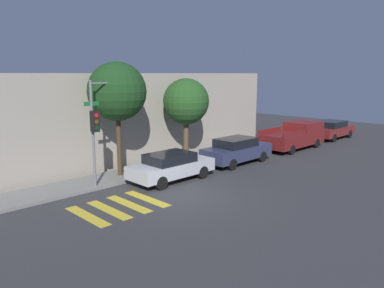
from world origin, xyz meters
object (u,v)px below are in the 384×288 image
(traffic_light_pole, at_px, (103,115))
(tree_near_corner, at_px, (117,92))
(sedan_near_corner, at_px, (171,166))
(sedan_middle, at_px, (237,150))
(sedan_far_end, at_px, (332,129))
(tree_midblock, at_px, (186,102))
(pickup_truck, at_px, (294,136))

(traffic_light_pole, relative_size, tree_near_corner, 0.85)
(traffic_light_pole, height_order, sedan_near_corner, traffic_light_pole)
(sedan_near_corner, xyz_separation_m, tree_near_corner, (-1.47, 2.14, 3.48))
(traffic_light_pole, relative_size, sedan_near_corner, 1.13)
(traffic_light_pole, distance_m, sedan_middle, 8.23)
(sedan_far_end, height_order, tree_near_corner, tree_near_corner)
(tree_near_corner, height_order, tree_midblock, tree_near_corner)
(sedan_near_corner, xyz_separation_m, pickup_truck, (11.18, 0.00, 0.17))
(pickup_truck, height_order, tree_midblock, tree_midblock)
(sedan_far_end, distance_m, tree_midblock, 14.21)
(sedan_middle, height_order, sedan_far_end, sedan_middle)
(sedan_middle, distance_m, tree_midblock, 3.95)
(sedan_near_corner, height_order, sedan_far_end, sedan_far_end)
(pickup_truck, distance_m, sedan_far_end, 5.62)
(pickup_truck, distance_m, tree_midblock, 8.82)
(tree_near_corner, distance_m, tree_midblock, 4.55)
(sedan_near_corner, distance_m, sedan_middle, 4.95)
(traffic_light_pole, xyz_separation_m, tree_midblock, (5.81, 0.87, 0.21))
(sedan_far_end, distance_m, tree_near_corner, 18.72)
(tree_near_corner, bearing_deg, sedan_far_end, -6.67)
(traffic_light_pole, xyz_separation_m, tree_near_corner, (1.32, 0.87, 0.92))
(traffic_light_pole, bearing_deg, pickup_truck, -5.19)
(traffic_light_pole, xyz_separation_m, pickup_truck, (13.97, -1.27, -2.39))
(tree_midblock, bearing_deg, sedan_middle, -47.95)
(sedan_middle, height_order, tree_midblock, tree_midblock)
(tree_near_corner, relative_size, tree_midblock, 1.17)
(sedan_near_corner, bearing_deg, tree_midblock, 35.22)
(traffic_light_pole, bearing_deg, tree_near_corner, 33.45)
(traffic_light_pole, xyz_separation_m, sedan_near_corner, (2.78, -1.27, -2.56))
(tree_midblock, bearing_deg, traffic_light_pole, -171.49)
(traffic_light_pole, xyz_separation_m, sedan_middle, (7.74, -1.27, -2.50))
(traffic_light_pole, distance_m, tree_near_corner, 1.83)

